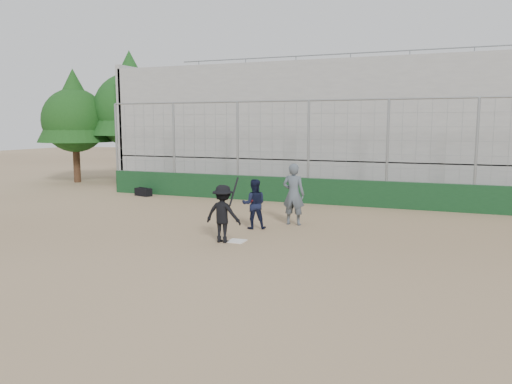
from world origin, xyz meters
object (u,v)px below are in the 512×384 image
(batter_at_plate, at_px, (223,214))
(catcher_crouched, at_px, (254,212))
(umpire, at_px, (293,197))
(equipment_bag, at_px, (143,192))

(batter_at_plate, height_order, catcher_crouched, batter_at_plate)
(catcher_crouched, height_order, umpire, umpire)
(batter_at_plate, distance_m, catcher_crouched, 1.89)
(catcher_crouched, bearing_deg, equipment_bag, 146.38)
(catcher_crouched, relative_size, umpire, 0.60)
(umpire, bearing_deg, catcher_crouched, 50.35)
(batter_at_plate, distance_m, equipment_bag, 9.52)
(umpire, distance_m, equipment_bag, 8.75)
(batter_at_plate, relative_size, catcher_crouched, 1.66)
(equipment_bag, bearing_deg, umpire, -24.69)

